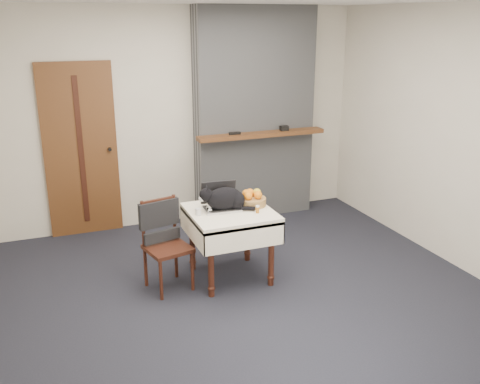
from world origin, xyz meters
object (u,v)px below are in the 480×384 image
object	(u,v)px
fruit_basket	(252,199)
door	(81,151)
chair	(163,232)
side_table	(230,221)
cat	(225,199)
laptop	(220,202)
pill_bottle	(258,209)
cream_jar	(198,212)

from	to	relation	value
fruit_basket	door	bearing A→B (deg)	130.84
chair	side_table	bearing A→B (deg)	-20.38
cat	fruit_basket	size ratio (longest dim) A/B	1.90
laptop	pill_bottle	bearing A→B (deg)	-37.50
cat	chair	size ratio (longest dim) A/B	0.60
cat	pill_bottle	xyz separation A→B (m)	(0.25, -0.19, -0.07)
side_table	pill_bottle	size ratio (longest dim) A/B	10.55
fruit_basket	chair	world-z (taller)	chair
door	chair	distance (m)	1.79
door	side_table	xyz separation A→B (m)	(1.19, -1.72, -0.41)
cream_jar	cat	bearing A→B (deg)	8.05
laptop	cat	distance (m)	0.09
door	fruit_basket	world-z (taller)	door
side_table	cream_jar	xyz separation A→B (m)	(-0.32, -0.01, 0.14)
door	fruit_basket	size ratio (longest dim) A/B	7.37
chair	door	bearing A→B (deg)	95.30
door	pill_bottle	size ratio (longest dim) A/B	27.06
side_table	cat	distance (m)	0.23
cat	cream_jar	xyz separation A→B (m)	(-0.28, -0.04, -0.08)
fruit_basket	laptop	bearing A→B (deg)	173.21
cat	chair	bearing A→B (deg)	-177.61
side_table	fruit_basket	bearing A→B (deg)	14.05
cat	side_table	bearing A→B (deg)	-35.86
cream_jar	fruit_basket	world-z (taller)	fruit_basket
side_table	pill_bottle	bearing A→B (deg)	-35.89
cat	chair	distance (m)	0.66
door	fruit_basket	xyz separation A→B (m)	(1.44, -1.66, -0.24)
laptop	chair	distance (m)	0.62
pill_bottle	door	bearing A→B (deg)	126.69
laptop	door	bearing A→B (deg)	129.69
door	chair	world-z (taller)	door
laptop	cream_jar	world-z (taller)	laptop
laptop	cat	xyz separation A→B (m)	(0.03, -0.07, 0.05)
cat	pill_bottle	world-z (taller)	cat
chair	fruit_basket	bearing A→B (deg)	-14.32
cream_jar	door	bearing A→B (deg)	116.60
cream_jar	chair	distance (m)	0.38
cat	pill_bottle	distance (m)	0.32
door	side_table	bearing A→B (deg)	-55.49
cream_jar	fruit_basket	bearing A→B (deg)	6.90
door	laptop	world-z (taller)	door
side_table	cat	xyz separation A→B (m)	(-0.04, 0.03, 0.22)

